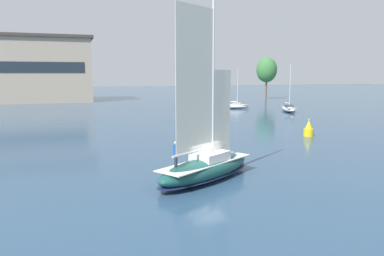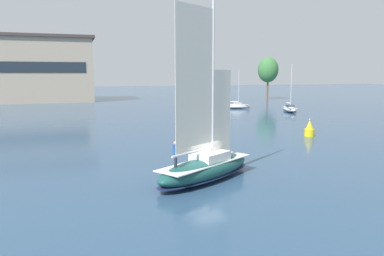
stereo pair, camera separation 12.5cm
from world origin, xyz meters
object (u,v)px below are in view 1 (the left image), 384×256
at_px(tree_shore_left, 267,70).
at_px(sailboat_main, 206,165).
at_px(sailboat_moored_near_marina, 288,109).
at_px(channel_buoy, 309,129).
at_px(sailboat_moored_mid_channel, 235,106).

bearing_deg(tree_shore_left, sailboat_main, -122.04).
distance_m(sailboat_moored_near_marina, channel_buoy, 28.28).
bearing_deg(sailboat_moored_mid_channel, sailboat_main, -116.88).
bearing_deg(sailboat_main, sailboat_moored_mid_channel, 63.12).
xyz_separation_m(sailboat_main, channel_buoy, (17.33, 13.02, -0.19)).
relative_size(sailboat_main, sailboat_moored_near_marina, 1.40).
relative_size(tree_shore_left, sailboat_moored_near_marina, 1.33).
height_order(sailboat_moored_near_marina, channel_buoy, sailboat_moored_near_marina).
relative_size(sailboat_main, sailboat_moored_mid_channel, 1.53).
height_order(tree_shore_left, channel_buoy, tree_shore_left).
bearing_deg(sailboat_main, sailboat_moored_near_marina, 51.10).
distance_m(sailboat_main, sailboat_moored_mid_channel, 52.93).
height_order(sailboat_moored_near_marina, sailboat_moored_mid_channel, sailboat_moored_near_marina).
xyz_separation_m(tree_shore_left, sailboat_main, (-44.36, -70.89, -7.22)).
xyz_separation_m(sailboat_moored_near_marina, sailboat_moored_mid_channel, (-6.71, 9.24, -0.05)).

